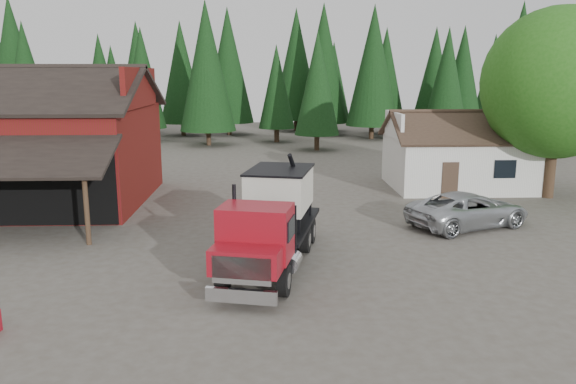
{
  "coord_description": "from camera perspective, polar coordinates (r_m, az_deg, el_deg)",
  "views": [
    {
      "loc": [
        1.51,
        -19.67,
        6.67
      ],
      "look_at": [
        2.41,
        3.44,
        1.8
      ],
      "focal_mm": 35.0,
      "sensor_mm": 36.0,
      "label": 1
    }
  ],
  "objects": [
    {
      "name": "silver_car",
      "position": [
        26.12,
        17.85,
        -1.72
      ],
      "size": [
        6.18,
        4.56,
        1.56
      ],
      "primitive_type": "imported",
      "rotation": [
        0.0,
        0.0,
        1.97
      ],
      "color": "#B5B9BE",
      "rests_on": "ground"
    },
    {
      "name": "conifer_backdrop",
      "position": [
        62.05,
        -3.61,
        5.7
      ],
      "size": [
        76.0,
        16.0,
        16.0
      ],
      "primitive_type": null,
      "color": "black",
      "rests_on": "ground"
    },
    {
      "name": "near_pine_b",
      "position": [
        49.88,
        3.01,
        10.98
      ],
      "size": [
        3.96,
        3.96,
        10.4
      ],
      "color": "#382619",
      "rests_on": "ground"
    },
    {
      "name": "ground",
      "position": [
        20.83,
        -6.31,
        -6.86
      ],
      "size": [
        120.0,
        120.0,
        0.0
      ],
      "primitive_type": "plane",
      "color": "#4F493E",
      "rests_on": "ground"
    },
    {
      "name": "near_pine_c",
      "position": [
        50.05,
        22.4,
        11.28
      ],
      "size": [
        4.84,
        4.84,
        12.4
      ],
      "color": "#382619",
      "rests_on": "ground"
    },
    {
      "name": "red_barn",
      "position": [
        32.36,
        -25.0,
        3.72
      ],
      "size": [
        12.8,
        13.63,
        7.18
      ],
      "color": "maroon",
      "rests_on": "ground"
    },
    {
      "name": "near_pine_d",
      "position": [
        53.96,
        -8.27,
        12.54
      ],
      "size": [
        5.28,
        5.28,
        13.4
      ],
      "color": "#382619",
      "rests_on": "ground"
    },
    {
      "name": "feed_truck",
      "position": [
        19.69,
        -1.64,
        -2.56
      ],
      "size": [
        3.99,
        8.61,
        3.76
      ],
      "rotation": [
        0.0,
        0.0,
        -0.22
      ],
      "color": "black",
      "rests_on": "ground"
    },
    {
      "name": "deciduous_tree",
      "position": [
        33.46,
        25.76,
        9.43
      ],
      "size": [
        8.0,
        8.0,
        10.2
      ],
      "color": "#382619",
      "rests_on": "ground"
    },
    {
      "name": "farmhouse",
      "position": [
        34.99,
        17.01,
        3.15
      ],
      "size": [
        8.6,
        6.42,
        4.65
      ],
      "color": "silver",
      "rests_on": "ground"
    }
  ]
}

